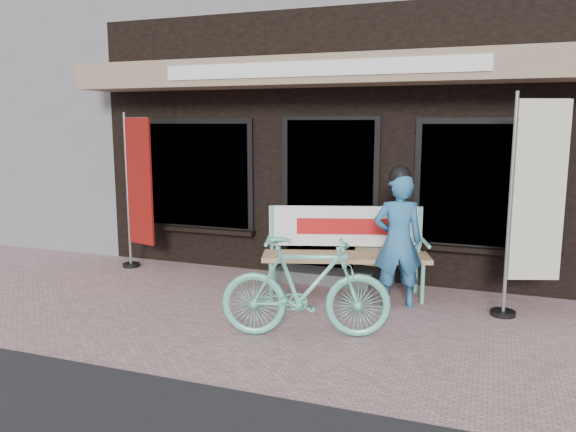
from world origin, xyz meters
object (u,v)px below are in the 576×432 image
at_px(menu_stand, 370,252).
at_px(nobori_cream, 533,203).
at_px(nobori_red, 138,190).
at_px(bicycle, 306,287).
at_px(bench, 345,244).
at_px(person, 398,238).

bearing_deg(menu_stand, nobori_cream, -11.47).
bearing_deg(nobori_red, bicycle, -11.86).
relative_size(bench, bicycle, 1.23).
relative_size(bicycle, nobori_red, 0.75).
height_order(bench, person, person).
distance_m(bicycle, nobori_red, 3.57).
height_order(bench, bicycle, bench).
xyz_separation_m(person, nobori_red, (-3.79, 0.42, 0.36)).
bearing_deg(bicycle, nobori_red, 44.64).
relative_size(person, nobori_red, 0.73).
distance_m(bench, person, 0.74).
xyz_separation_m(bicycle, nobori_cream, (2.10, 1.41, 0.75)).
bearing_deg(bench, menu_stand, 52.48).
distance_m(bicycle, nobori_cream, 2.64).
relative_size(nobori_cream, menu_stand, 2.82).
bearing_deg(bicycle, bench, -17.64).
xyz_separation_m(bench, nobori_cream, (2.08, -0.09, 0.62)).
distance_m(bicycle, menu_stand, 2.05).
distance_m(nobori_cream, menu_stand, 2.14).
bearing_deg(nobori_red, person, 10.20).
height_order(bicycle, nobori_red, nobori_red).
height_order(person, nobori_cream, nobori_cream).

